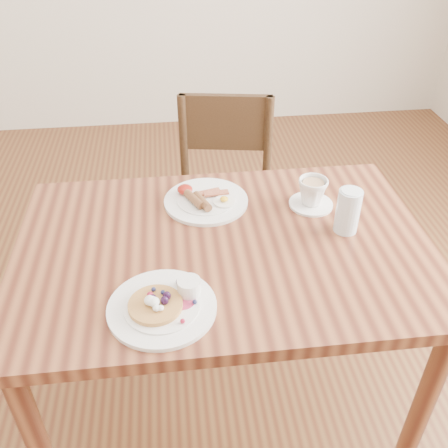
% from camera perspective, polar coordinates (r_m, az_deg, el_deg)
% --- Properties ---
extents(ground, '(5.00, 5.00, 0.00)m').
position_cam_1_polar(ground, '(1.99, 0.00, -19.39)').
color(ground, '#592D19').
rests_on(ground, ground).
extents(dining_table, '(1.20, 0.80, 0.75)m').
position_cam_1_polar(dining_table, '(1.50, 0.00, -5.20)').
color(dining_table, brown).
rests_on(dining_table, ground).
extents(chair_far, '(0.48, 0.48, 0.88)m').
position_cam_1_polar(chair_far, '(2.13, 0.02, 3.45)').
color(chair_far, '#3A2715').
rests_on(chair_far, ground).
extents(pancake_plate, '(0.27, 0.27, 0.06)m').
position_cam_1_polar(pancake_plate, '(1.25, -6.88, -9.10)').
color(pancake_plate, white).
rests_on(pancake_plate, dining_table).
extents(breakfast_plate, '(0.27, 0.27, 0.04)m').
position_cam_1_polar(breakfast_plate, '(1.61, -2.21, 2.78)').
color(breakfast_plate, white).
rests_on(breakfast_plate, dining_table).
extents(teacup_saucer, '(0.14, 0.14, 0.09)m').
position_cam_1_polar(teacup_saucer, '(1.60, 10.03, 3.45)').
color(teacup_saucer, white).
rests_on(teacup_saucer, dining_table).
extents(water_glass, '(0.07, 0.07, 0.14)m').
position_cam_1_polar(water_glass, '(1.50, 13.98, 1.44)').
color(water_glass, silver).
rests_on(water_glass, dining_table).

